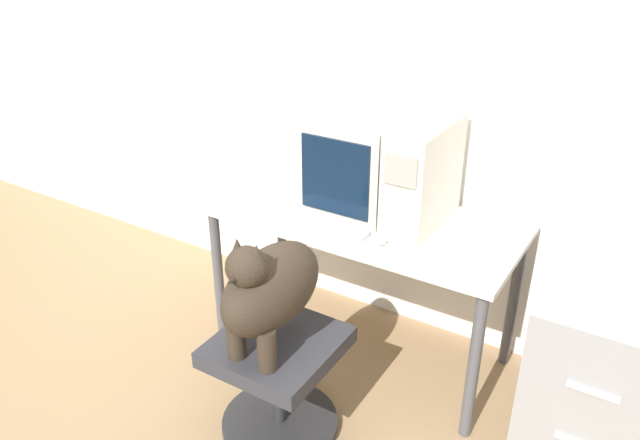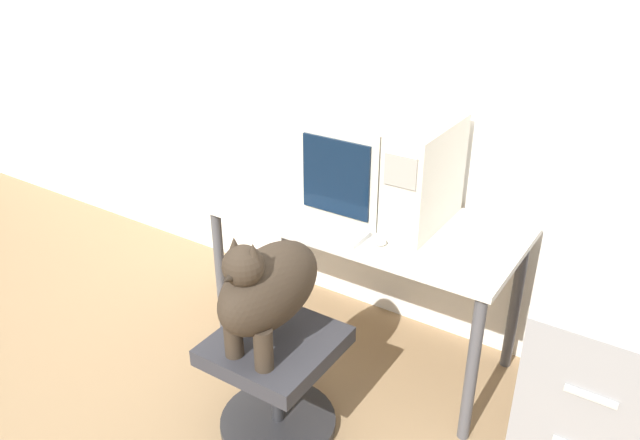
% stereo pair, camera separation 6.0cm
% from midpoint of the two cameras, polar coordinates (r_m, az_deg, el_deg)
% --- Properties ---
extents(ground_plane, '(12.00, 12.00, 0.00)m').
position_cam_midpoint_polar(ground_plane, '(3.01, -0.06, -14.78)').
color(ground_plane, '#937551').
extents(wall_back, '(8.00, 0.05, 2.60)m').
position_cam_midpoint_polar(wall_back, '(2.97, 7.39, 12.98)').
color(wall_back, white).
rests_on(wall_back, ground_plane).
extents(desk, '(1.41, 0.65, 0.74)m').
position_cam_midpoint_polar(desk, '(2.87, 3.34, -1.25)').
color(desk, silver).
rests_on(desk, ground_plane).
extents(crt_monitor, '(0.40, 0.45, 0.44)m').
position_cam_midpoint_polar(crt_monitor, '(2.85, 3.00, 5.39)').
color(crt_monitor, beige).
rests_on(crt_monitor, desk).
extents(pc_tower, '(0.18, 0.48, 0.46)m').
position_cam_midpoint_polar(pc_tower, '(2.70, 8.80, 4.09)').
color(pc_tower, beige).
rests_on(pc_tower, desk).
extents(keyboard, '(0.41, 0.14, 0.03)m').
position_cam_midpoint_polar(keyboard, '(2.69, -0.56, -0.76)').
color(keyboard, silver).
rests_on(keyboard, desk).
extents(computer_mouse, '(0.06, 0.05, 0.03)m').
position_cam_midpoint_polar(computer_mouse, '(2.59, 4.84, -1.93)').
color(computer_mouse, beige).
rests_on(computer_mouse, desk).
extents(office_chair, '(0.49, 0.49, 0.46)m').
position_cam_midpoint_polar(office_chair, '(2.64, -4.50, -14.14)').
color(office_chair, '#262628').
rests_on(office_chair, ground_plane).
extents(dog, '(0.26, 0.52, 0.52)m').
position_cam_midpoint_polar(dog, '(2.35, -5.41, -6.22)').
color(dog, '#33281E').
rests_on(dog, office_chair).
extents(filing_cabinet, '(0.51, 0.62, 0.70)m').
position_cam_midpoint_polar(filing_cabinet, '(2.77, 23.77, -12.36)').
color(filing_cabinet, gray).
rests_on(filing_cabinet, ground_plane).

